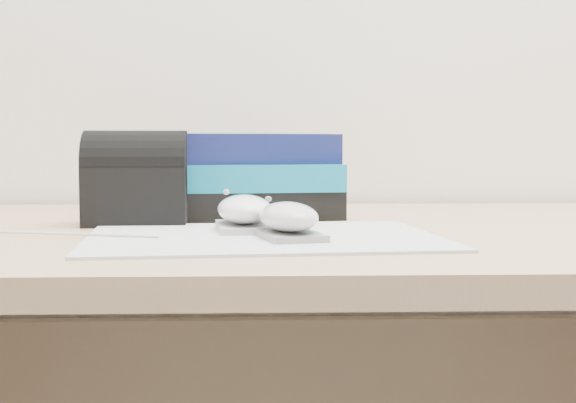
{
  "coord_description": "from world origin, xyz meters",
  "views": [
    {
      "loc": [
        -0.09,
        0.54,
        0.83
      ],
      "look_at": [
        -0.05,
        1.47,
        0.77
      ],
      "focal_mm": 50.0,
      "sensor_mm": 36.0,
      "label": 1
    }
  ],
  "objects_px": {
    "mouse_front": "(288,220)",
    "book_stack": "(248,176)",
    "desk": "(322,387)",
    "mouse_rear": "(245,212)",
    "pouch": "(136,179)"
  },
  "relations": [
    {
      "from": "pouch",
      "to": "book_stack",
      "type": "bearing_deg",
      "value": 39.58
    },
    {
      "from": "desk",
      "to": "pouch",
      "type": "distance_m",
      "value": 0.39
    },
    {
      "from": "book_stack",
      "to": "pouch",
      "type": "height_order",
      "value": "pouch"
    },
    {
      "from": "desk",
      "to": "mouse_front",
      "type": "xyz_separation_m",
      "value": [
        -0.06,
        -0.23,
        0.26
      ]
    },
    {
      "from": "mouse_rear",
      "to": "book_stack",
      "type": "xyz_separation_m",
      "value": [
        0.0,
        0.22,
        0.04
      ]
    },
    {
      "from": "mouse_rear",
      "to": "pouch",
      "type": "relative_size",
      "value": 0.92
    },
    {
      "from": "pouch",
      "to": "mouse_rear",
      "type": "bearing_deg",
      "value": -35.38
    },
    {
      "from": "book_stack",
      "to": "pouch",
      "type": "distance_m",
      "value": 0.19
    },
    {
      "from": "desk",
      "to": "book_stack",
      "type": "height_order",
      "value": "book_stack"
    },
    {
      "from": "mouse_front",
      "to": "desk",
      "type": "bearing_deg",
      "value": 76.2
    },
    {
      "from": "desk",
      "to": "mouse_rear",
      "type": "distance_m",
      "value": 0.31
    },
    {
      "from": "mouse_front",
      "to": "book_stack",
      "type": "height_order",
      "value": "book_stack"
    },
    {
      "from": "mouse_front",
      "to": "pouch",
      "type": "relative_size",
      "value": 0.89
    },
    {
      "from": "desk",
      "to": "book_stack",
      "type": "xyz_separation_m",
      "value": [
        -0.1,
        0.08,
        0.29
      ]
    },
    {
      "from": "mouse_rear",
      "to": "pouch",
      "type": "xyz_separation_m",
      "value": [
        -0.14,
        0.1,
        0.04
      ]
    }
  ]
}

